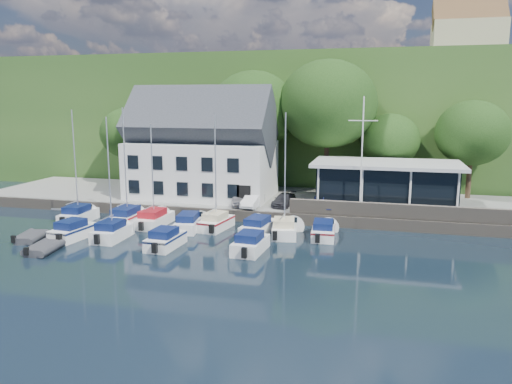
% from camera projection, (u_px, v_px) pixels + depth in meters
% --- Properties ---
extents(ground, '(180.00, 180.00, 0.00)m').
position_uv_depth(ground, '(215.00, 261.00, 33.56)').
color(ground, black).
rests_on(ground, ground).
extents(quay, '(60.00, 13.00, 1.00)m').
position_uv_depth(quay, '(272.00, 202.00, 50.14)').
color(quay, gray).
rests_on(quay, ground).
extents(quay_face, '(60.00, 0.30, 1.00)m').
position_uv_depth(quay_face, '(256.00, 217.00, 43.95)').
color(quay_face, '#645B50').
rests_on(quay_face, ground).
extents(hillside, '(160.00, 75.00, 16.00)m').
position_uv_depth(hillside, '(325.00, 114.00, 91.14)').
color(hillside, '#25491B').
rests_on(hillside, ground).
extents(field_patch, '(50.00, 30.00, 0.30)m').
position_uv_depth(field_patch, '(373.00, 70.00, 95.32)').
color(field_patch, '#4D5C2E').
rests_on(field_patch, hillside).
extents(farmhouse, '(10.40, 7.00, 8.20)m').
position_uv_depth(farmhouse, '(468.00, 35.00, 74.03)').
color(farmhouse, '#C1B08F').
rests_on(farmhouse, hillside).
extents(harbor_building, '(14.40, 8.20, 8.70)m').
position_uv_depth(harbor_building, '(202.00, 153.00, 50.01)').
color(harbor_building, silver).
rests_on(harbor_building, quay).
extents(club_pavilion, '(13.20, 7.20, 4.10)m').
position_uv_depth(club_pavilion, '(386.00, 184.00, 45.56)').
color(club_pavilion, black).
rests_on(club_pavilion, quay).
extents(seawall, '(18.00, 0.50, 1.20)m').
position_uv_depth(seawall, '(397.00, 211.00, 41.20)').
color(seawall, '#645B50').
rests_on(seawall, quay).
extents(gangway, '(1.20, 6.00, 1.40)m').
position_uv_depth(gangway, '(78.00, 217.00, 46.16)').
color(gangway, silver).
rests_on(gangway, ground).
extents(car_silver, '(2.63, 4.05, 1.28)m').
position_uv_depth(car_silver, '(239.00, 198.00, 46.30)').
color(car_silver, '#B5B5BA').
rests_on(car_silver, quay).
extents(car_white, '(1.48, 3.77, 1.22)m').
position_uv_depth(car_white, '(253.00, 200.00, 45.55)').
color(car_white, silver).
rests_on(car_white, quay).
extents(car_dgrey, '(1.91, 3.97, 1.12)m').
position_uv_depth(car_dgrey, '(284.00, 200.00, 46.08)').
color(car_dgrey, '#2A2A2F').
rests_on(car_dgrey, quay).
extents(car_blue, '(2.75, 4.28, 1.36)m').
position_uv_depth(car_blue, '(329.00, 202.00, 44.47)').
color(car_blue, navy).
rests_on(car_blue, quay).
extents(flagpole, '(2.39, 0.20, 9.95)m').
position_uv_depth(flagpole, '(362.00, 157.00, 41.71)').
color(flagpole, silver).
rests_on(flagpole, quay).
extents(tree_0, '(6.42, 6.42, 8.78)m').
position_uv_depth(tree_0, '(129.00, 146.00, 57.45)').
color(tree_0, black).
rests_on(tree_0, quay).
extents(tree_1, '(6.98, 6.98, 9.54)m').
position_uv_depth(tree_1, '(166.00, 143.00, 56.66)').
color(tree_1, black).
rests_on(tree_1, quay).
extents(tree_2, '(9.34, 9.34, 12.76)m').
position_uv_depth(tree_2, '(253.00, 130.00, 53.89)').
color(tree_2, black).
rests_on(tree_2, quay).
extents(tree_3, '(10.07, 10.07, 13.76)m').
position_uv_depth(tree_3, '(327.00, 127.00, 51.46)').
color(tree_3, black).
rests_on(tree_3, quay).
extents(tree_4, '(6.07, 6.07, 8.30)m').
position_uv_depth(tree_4, '(389.00, 154.00, 51.26)').
color(tree_4, black).
rests_on(tree_4, quay).
extents(tree_5, '(7.06, 7.06, 9.65)m').
position_uv_depth(tree_5, '(471.00, 150.00, 48.83)').
color(tree_5, black).
rests_on(tree_5, quay).
extents(boat_r1_0, '(2.24, 5.87, 9.53)m').
position_uv_depth(boat_r1_0, '(75.00, 169.00, 43.25)').
color(boat_r1_0, white).
rests_on(boat_r1_0, ground).
extents(boat_r1_1, '(2.19, 6.59, 9.51)m').
position_uv_depth(boat_r1_1, '(125.00, 170.00, 42.55)').
color(boat_r1_1, white).
rests_on(boat_r1_1, ground).
extents(boat_r1_2, '(2.16, 6.41, 8.88)m').
position_uv_depth(boat_r1_2, '(152.00, 175.00, 42.11)').
color(boat_r1_2, white).
rests_on(boat_r1_2, ground).
extents(boat_r1_3, '(2.77, 6.41, 1.43)m').
position_uv_depth(boat_r1_3, '(189.00, 221.00, 41.50)').
color(boat_r1_3, white).
rests_on(boat_r1_3, ground).
extents(boat_r1_4, '(2.67, 5.61, 8.99)m').
position_uv_depth(boat_r1_4, '(216.00, 176.00, 40.92)').
color(boat_r1_4, white).
rests_on(boat_r1_4, ground).
extents(boat_r1_5, '(2.73, 6.34, 1.44)m').
position_uv_depth(boat_r1_5, '(258.00, 225.00, 40.18)').
color(boat_r1_5, white).
rests_on(boat_r1_5, ground).
extents(boat_r1_6, '(2.92, 5.58, 8.88)m').
position_uv_depth(boat_r1_6, '(285.00, 181.00, 38.83)').
color(boat_r1_6, white).
rests_on(boat_r1_6, ground).
extents(boat_r1_7, '(2.35, 5.98, 1.37)m').
position_uv_depth(boat_r1_7, '(323.00, 229.00, 39.15)').
color(boat_r1_7, white).
rests_on(boat_r1_7, ground).
extents(boat_r2_0, '(2.59, 5.74, 1.53)m').
position_uv_depth(boat_r2_0, '(73.00, 229.00, 38.77)').
color(boat_r2_0, white).
rests_on(boat_r2_0, ground).
extents(boat_r2_1, '(2.20, 5.46, 9.30)m').
position_uv_depth(boat_r2_1, '(109.00, 180.00, 37.83)').
color(boat_r2_1, white).
rests_on(boat_r2_1, ground).
extents(boat_r2_2, '(2.20, 5.39, 1.47)m').
position_uv_depth(boat_r2_2, '(166.00, 238.00, 36.45)').
color(boat_r2_2, white).
rests_on(boat_r2_2, ground).
extents(boat_r2_3, '(2.35, 5.48, 1.49)m').
position_uv_depth(boat_r2_3, '(250.00, 242.00, 35.38)').
color(boat_r2_3, white).
rests_on(boat_r2_3, ground).
extents(dinghy_0, '(2.58, 3.51, 0.74)m').
position_uv_depth(dinghy_0, '(31.00, 236.00, 38.34)').
color(dinghy_0, '#333337').
rests_on(dinghy_0, ground).
extents(dinghy_1, '(2.40, 3.51, 0.76)m').
position_uv_depth(dinghy_1, '(44.00, 247.00, 35.39)').
color(dinghy_1, '#333337').
rests_on(dinghy_1, ground).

